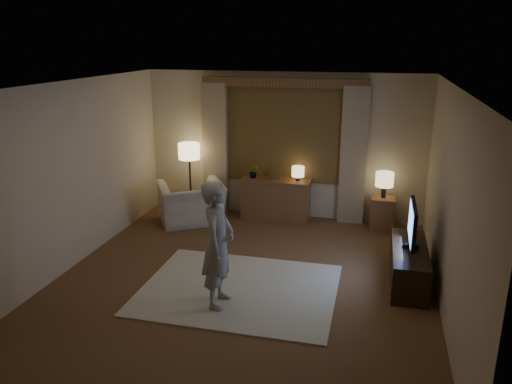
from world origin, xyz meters
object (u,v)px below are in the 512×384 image
(armchair, at_px, (191,203))
(side_table, at_px, (382,213))
(tv_stand, at_px, (409,265))
(person, at_px, (218,244))
(sideboard, at_px, (275,200))

(armchair, relative_size, side_table, 1.96)
(side_table, xyz_separation_m, tv_stand, (0.36, -1.96, -0.03))
(armchair, distance_m, person, 3.00)
(tv_stand, height_order, person, person)
(side_table, bearing_deg, sideboard, 178.47)
(sideboard, bearing_deg, armchair, -158.57)
(tv_stand, bearing_deg, side_table, 100.29)
(sideboard, distance_m, tv_stand, 3.01)
(side_table, distance_m, tv_stand, 1.99)
(armchair, xyz_separation_m, tv_stand, (3.63, -1.46, -0.11))
(side_table, bearing_deg, armchair, -171.33)
(armchair, xyz_separation_m, person, (1.37, -2.63, 0.44))
(sideboard, relative_size, tv_stand, 0.86)
(sideboard, height_order, side_table, sideboard)
(sideboard, distance_m, person, 3.21)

